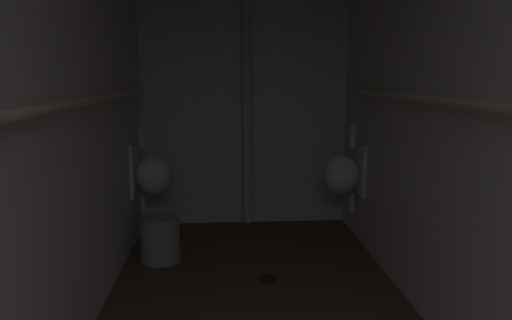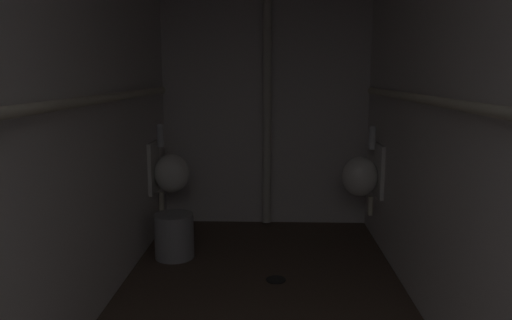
% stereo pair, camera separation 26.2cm
% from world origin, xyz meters
% --- Properties ---
extents(wall_left, '(0.06, 4.41, 2.40)m').
position_xyz_m(wall_left, '(-0.99, 2.15, 1.20)').
color(wall_left, silver).
rests_on(wall_left, ground).
extents(wall_right, '(0.06, 4.41, 2.40)m').
position_xyz_m(wall_right, '(0.99, 2.15, 1.20)').
color(wall_right, silver).
rests_on(wall_right, ground).
extents(wall_back, '(2.04, 0.06, 2.40)m').
position_xyz_m(wall_back, '(0.00, 4.32, 1.20)').
color(wall_back, silver).
rests_on(wall_back, ground).
extents(urinal_left_mid, '(0.32, 0.30, 0.76)m').
position_xyz_m(urinal_left_mid, '(-0.81, 3.79, 0.60)').
color(urinal_left_mid, silver).
extents(urinal_right_mid, '(0.32, 0.30, 0.76)m').
position_xyz_m(urinal_right_mid, '(0.81, 3.71, 0.60)').
color(urinal_right_mid, silver).
extents(supply_pipe_left, '(0.06, 3.67, 0.06)m').
position_xyz_m(supply_pipe_left, '(-0.90, 2.19, 1.28)').
color(supply_pipe_left, beige).
extents(supply_pipe_right, '(0.06, 3.61, 0.06)m').
position_xyz_m(supply_pipe_right, '(0.90, 2.14, 1.28)').
color(supply_pipe_right, beige).
extents(standpipe_back_wall, '(0.08, 0.08, 2.35)m').
position_xyz_m(standpipe_back_wall, '(0.02, 4.21, 1.20)').
color(standpipe_back_wall, beige).
rests_on(standpipe_back_wall, ground).
extents(floor_drain, '(0.14, 0.14, 0.01)m').
position_xyz_m(floor_drain, '(0.10, 2.95, 0.00)').
color(floor_drain, black).
rests_on(floor_drain, ground).
extents(waste_bin, '(0.30, 0.30, 0.35)m').
position_xyz_m(waste_bin, '(-0.70, 3.36, 0.17)').
color(waste_bin, gray).
rests_on(waste_bin, ground).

